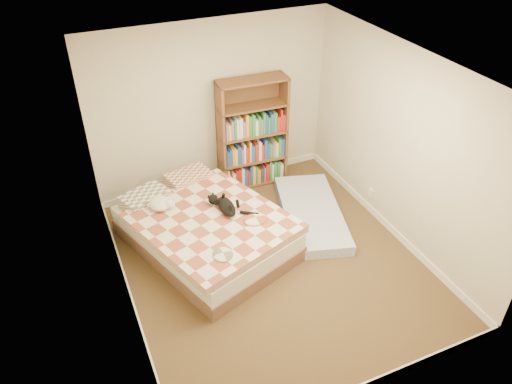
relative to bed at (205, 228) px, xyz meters
name	(u,v)px	position (x,y,z in m)	size (l,w,h in m)	color
room	(272,182)	(0.64, -0.65, 0.93)	(3.51, 4.01, 2.51)	#4F3521
bed	(205,228)	(0.00, 0.00, 0.00)	(2.13, 2.53, 0.58)	brown
bookshelf	(252,147)	(1.15, 1.13, 0.34)	(1.02, 0.38, 1.68)	brown
floor_mattress	(311,213)	(1.54, -0.07, -0.18)	(0.77, 1.72, 0.15)	#7F90D4
black_cat	(226,205)	(0.28, -0.06, 0.33)	(0.36, 0.71, 0.16)	black
white_dog	(161,204)	(-0.46, 0.29, 0.33)	(0.31, 0.33, 0.14)	white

